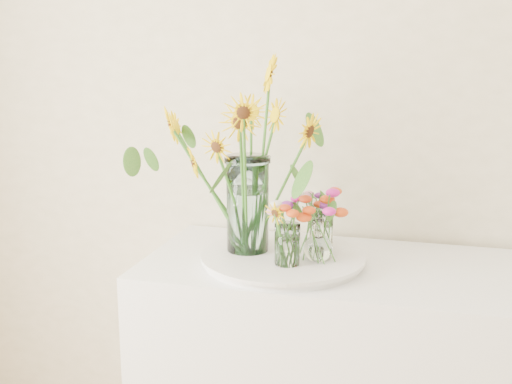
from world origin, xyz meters
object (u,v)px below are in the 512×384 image
Objects in this scene: tray at (283,260)px; small_vase_c at (321,230)px; small_vase_a at (287,245)px; small_vase_b at (318,240)px; mason_jar at (248,204)px.

small_vase_c reaches higher than tray.
small_vase_a is at bearing -111.76° from small_vase_c.
small_vase_b reaches higher than tray.
small_vase_a is at bearing -69.44° from tray.
small_vase_c is at bearing 42.06° from tray.
small_vase_a is at bearing -138.30° from small_vase_b.
mason_jar is 0.25m from small_vase_b.
mason_jar is at bearing 145.72° from small_vase_a.
small_vase_a is 1.00× the size of small_vase_c.
mason_jar is at bearing -161.03° from small_vase_c.
small_vase_a and small_vase_c have the same top height.
tray is 0.14m from small_vase_b.
small_vase_a is 0.11m from small_vase_b.
small_vase_a is (0.03, -0.09, 0.08)m from tray.
mason_jar reaches higher than small_vase_b.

